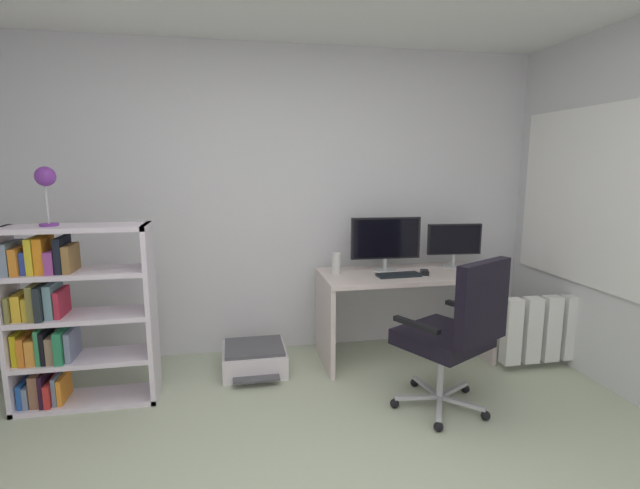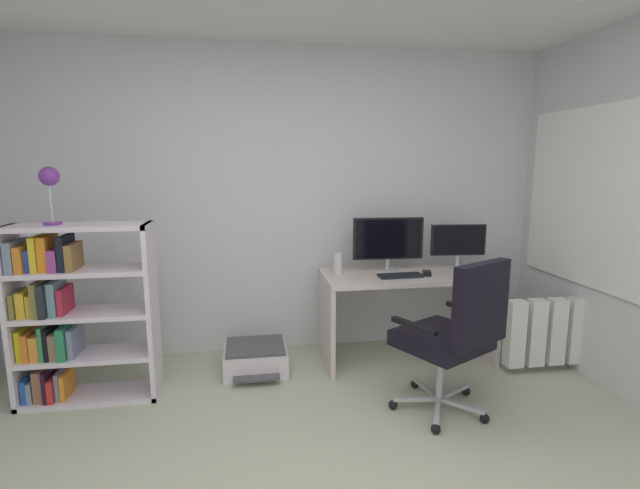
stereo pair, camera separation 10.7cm
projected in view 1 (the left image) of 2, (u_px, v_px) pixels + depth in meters
wall_back at (279, 203)px, 3.90m from camera, size 4.43×0.10×2.54m
window_pane at (584, 196)px, 3.47m from camera, size 0.01×1.27×1.24m
window_frame at (583, 196)px, 3.47m from camera, size 0.02×1.35×1.32m
desk at (404, 296)px, 3.75m from camera, size 1.35×0.63×0.73m
monitor_main at (386, 240)px, 3.76m from camera, size 0.58×0.18×0.44m
monitor_secondary at (454, 242)px, 3.88m from camera, size 0.46×0.18×0.37m
keyboard at (399, 275)px, 3.60m from camera, size 0.34×0.14×0.02m
computer_mouse at (425, 272)px, 3.66m from camera, size 0.09×0.11×0.03m
desktop_speaker at (336, 263)px, 3.67m from camera, size 0.07×0.07×0.17m
office_chair at (456, 329)px, 2.89m from camera, size 0.68×0.71×1.03m
bookshelf at (65, 317)px, 3.01m from camera, size 0.90×0.30×1.21m
desk_lamp at (46, 182)px, 2.85m from camera, size 0.12×0.12×0.37m
printer at (254, 358)px, 3.58m from camera, size 0.48×0.52×0.21m
radiator at (560, 328)px, 3.63m from camera, size 0.98×0.10×0.52m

